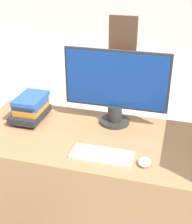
{
  "coord_description": "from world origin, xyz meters",
  "views": [
    {
      "loc": [
        0.48,
        -1.21,
        1.77
      ],
      "look_at": [
        0.06,
        0.31,
        0.96
      ],
      "focal_mm": 50.0,
      "sensor_mm": 36.0,
      "label": 1
    }
  ],
  "objects_px": {
    "far_chair": "(121,47)",
    "keyboard": "(102,155)",
    "mouse": "(144,162)",
    "book_stack": "(31,108)",
    "monitor": "(116,86)"
  },
  "relations": [
    {
      "from": "mouse",
      "to": "book_stack",
      "type": "bearing_deg",
      "value": 158.72
    },
    {
      "from": "monitor",
      "to": "book_stack",
      "type": "bearing_deg",
      "value": -169.88
    },
    {
      "from": "monitor",
      "to": "mouse",
      "type": "bearing_deg",
      "value": -58.5
    },
    {
      "from": "monitor",
      "to": "keyboard",
      "type": "relative_size",
      "value": 1.92
    },
    {
      "from": "mouse",
      "to": "monitor",
      "type": "bearing_deg",
      "value": 121.5
    },
    {
      "from": "keyboard",
      "to": "mouse",
      "type": "distance_m",
      "value": 0.24
    },
    {
      "from": "keyboard",
      "to": "mouse",
      "type": "xyz_separation_m",
      "value": [
        0.23,
        -0.02,
        0.01
      ]
    },
    {
      "from": "far_chair",
      "to": "keyboard",
      "type": "bearing_deg",
      "value": -55.31
    },
    {
      "from": "monitor",
      "to": "mouse",
      "type": "distance_m",
      "value": 0.54
    },
    {
      "from": "keyboard",
      "to": "monitor",
      "type": "bearing_deg",
      "value": 92.37
    },
    {
      "from": "mouse",
      "to": "far_chair",
      "type": "height_order",
      "value": "far_chair"
    },
    {
      "from": "monitor",
      "to": "far_chair",
      "type": "distance_m",
      "value": 2.93
    },
    {
      "from": "monitor",
      "to": "far_chair",
      "type": "relative_size",
      "value": 0.7
    },
    {
      "from": "mouse",
      "to": "book_stack",
      "type": "distance_m",
      "value": 0.86
    },
    {
      "from": "mouse",
      "to": "far_chair",
      "type": "xyz_separation_m",
      "value": [
        -0.77,
        3.24,
        -0.28
      ]
    }
  ]
}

